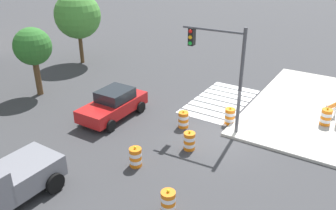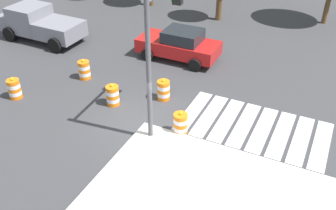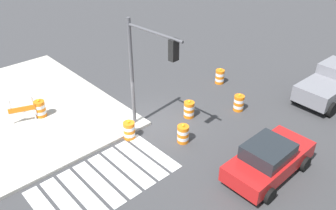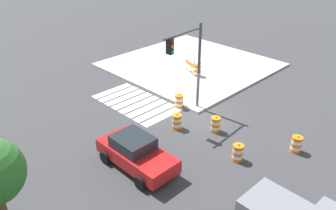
{
  "view_description": "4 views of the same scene",
  "coord_description": "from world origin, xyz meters",
  "px_view_note": "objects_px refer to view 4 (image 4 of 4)",
  "views": [
    {
      "loc": [
        -14.93,
        -6.05,
        9.27
      ],
      "look_at": [
        -0.04,
        3.23,
        0.99
      ],
      "focal_mm": 37.37,
      "sensor_mm": 36.0,
      "label": 1
    },
    {
      "loc": [
        6.29,
        -10.87,
        9.27
      ],
      "look_at": [
        0.63,
        0.88,
        0.65
      ],
      "focal_mm": 41.02,
      "sensor_mm": 36.0,
      "label": 2
    },
    {
      "loc": [
        9.16,
        11.27,
        10.02
      ],
      "look_at": [
        -0.49,
        0.77,
        1.34
      ],
      "focal_mm": 36.12,
      "sensor_mm": 36.0,
      "label": 3
    },
    {
      "loc": [
        -11.98,
        14.61,
        10.7
      ],
      "look_at": [
        0.99,
        1.7,
        0.93
      ],
      "focal_mm": 36.39,
      "sensor_mm": 36.0,
      "label": 4
    }
  ],
  "objects_px": {
    "traffic_barrel_crosswalk_end": "(179,101)",
    "traffic_barrel_median_far": "(177,122)",
    "traffic_barrel_far_curb": "(296,144)",
    "traffic_light_pole": "(188,56)",
    "traffic_barrel_on_sidewalk": "(197,70)",
    "construction_barricade": "(191,65)",
    "sports_car": "(136,153)",
    "traffic_barrel_median_near": "(238,153)",
    "traffic_barrel_near_corner": "(216,124)"
  },
  "relations": [
    {
      "from": "traffic_barrel_crosswalk_end",
      "to": "traffic_barrel_median_far",
      "type": "height_order",
      "value": "same"
    },
    {
      "from": "traffic_barrel_far_curb",
      "to": "traffic_light_pole",
      "type": "distance_m",
      "value": 7.69
    },
    {
      "from": "traffic_barrel_median_far",
      "to": "traffic_barrel_far_curb",
      "type": "height_order",
      "value": "same"
    },
    {
      "from": "traffic_barrel_median_far",
      "to": "traffic_light_pole",
      "type": "height_order",
      "value": "traffic_light_pole"
    },
    {
      "from": "traffic_barrel_on_sidewalk",
      "to": "construction_barricade",
      "type": "relative_size",
      "value": 0.71
    },
    {
      "from": "traffic_barrel_crosswalk_end",
      "to": "traffic_barrel_on_sidewalk",
      "type": "bearing_deg",
      "value": -62.38
    },
    {
      "from": "traffic_barrel_far_curb",
      "to": "traffic_light_pole",
      "type": "relative_size",
      "value": 0.19
    },
    {
      "from": "traffic_barrel_on_sidewalk",
      "to": "traffic_barrel_crosswalk_end",
      "type": "bearing_deg",
      "value": 117.62
    },
    {
      "from": "construction_barricade",
      "to": "traffic_light_pole",
      "type": "height_order",
      "value": "traffic_light_pole"
    },
    {
      "from": "traffic_barrel_far_curb",
      "to": "traffic_barrel_median_far",
      "type": "bearing_deg",
      "value": 24.76
    },
    {
      "from": "traffic_barrel_far_curb",
      "to": "traffic_light_pole",
      "type": "bearing_deg",
      "value": 9.87
    },
    {
      "from": "sports_car",
      "to": "construction_barricade",
      "type": "relative_size",
      "value": 3.01
    },
    {
      "from": "traffic_barrel_median_far",
      "to": "traffic_barrel_far_curb",
      "type": "relative_size",
      "value": 1.0
    },
    {
      "from": "traffic_barrel_crosswalk_end",
      "to": "traffic_barrel_median_near",
      "type": "height_order",
      "value": "same"
    },
    {
      "from": "traffic_barrel_crosswalk_end",
      "to": "traffic_barrel_on_sidewalk",
      "type": "relative_size",
      "value": 1.0
    },
    {
      "from": "traffic_barrel_crosswalk_end",
      "to": "construction_barricade",
      "type": "relative_size",
      "value": 0.71
    },
    {
      "from": "traffic_barrel_far_curb",
      "to": "traffic_barrel_crosswalk_end",
      "type": "bearing_deg",
      "value": 5.92
    },
    {
      "from": "traffic_barrel_near_corner",
      "to": "traffic_barrel_far_curb",
      "type": "bearing_deg",
      "value": -161.38
    },
    {
      "from": "traffic_barrel_near_corner",
      "to": "sports_car",
      "type": "bearing_deg",
      "value": 82.07
    },
    {
      "from": "traffic_barrel_near_corner",
      "to": "traffic_barrel_on_sidewalk",
      "type": "height_order",
      "value": "traffic_barrel_on_sidewalk"
    },
    {
      "from": "traffic_barrel_median_far",
      "to": "traffic_light_pole",
      "type": "distance_m",
      "value": 3.88
    },
    {
      "from": "sports_car",
      "to": "traffic_barrel_median_near",
      "type": "relative_size",
      "value": 4.22
    },
    {
      "from": "traffic_barrel_crosswalk_end",
      "to": "construction_barricade",
      "type": "distance_m",
      "value": 5.8
    },
    {
      "from": "traffic_barrel_crosswalk_end",
      "to": "construction_barricade",
      "type": "height_order",
      "value": "construction_barricade"
    },
    {
      "from": "sports_car",
      "to": "traffic_barrel_far_curb",
      "type": "distance_m",
      "value": 8.44
    },
    {
      "from": "traffic_barrel_near_corner",
      "to": "traffic_barrel_median_near",
      "type": "relative_size",
      "value": 1.0
    },
    {
      "from": "traffic_barrel_crosswalk_end",
      "to": "traffic_barrel_far_curb",
      "type": "height_order",
      "value": "same"
    },
    {
      "from": "traffic_barrel_on_sidewalk",
      "to": "construction_barricade",
      "type": "bearing_deg",
      "value": -15.95
    },
    {
      "from": "traffic_barrel_median_near",
      "to": "traffic_barrel_on_sidewalk",
      "type": "distance_m",
      "value": 10.69
    },
    {
      "from": "sports_car",
      "to": "traffic_barrel_on_sidewalk",
      "type": "distance_m",
      "value": 11.76
    },
    {
      "from": "sports_car",
      "to": "traffic_barrel_median_far",
      "type": "bearing_deg",
      "value": -75.36
    },
    {
      "from": "traffic_barrel_on_sidewalk",
      "to": "traffic_barrel_near_corner",
      "type": "bearing_deg",
      "value": 138.59
    },
    {
      "from": "traffic_barrel_far_curb",
      "to": "traffic_barrel_median_near",
      "type": "bearing_deg",
      "value": 58.25
    },
    {
      "from": "traffic_barrel_on_sidewalk",
      "to": "sports_car",
      "type": "bearing_deg",
      "value": 116.02
    },
    {
      "from": "traffic_barrel_crosswalk_end",
      "to": "traffic_barrel_median_far",
      "type": "distance_m",
      "value": 2.62
    },
    {
      "from": "traffic_barrel_median_near",
      "to": "traffic_light_pole",
      "type": "distance_m",
      "value": 6.31
    },
    {
      "from": "traffic_barrel_crosswalk_end",
      "to": "traffic_barrel_median_near",
      "type": "xyz_separation_m",
      "value": [
        -6.01,
        2.01,
        0.0
      ]
    },
    {
      "from": "traffic_barrel_median_near",
      "to": "traffic_barrel_on_sidewalk",
      "type": "xyz_separation_m",
      "value": [
        8.41,
        -6.59,
        0.15
      ]
    },
    {
      "from": "traffic_barrel_on_sidewalk",
      "to": "traffic_light_pole",
      "type": "relative_size",
      "value": 0.19
    },
    {
      "from": "traffic_barrel_crosswalk_end",
      "to": "traffic_light_pole",
      "type": "xyz_separation_m",
      "value": [
        -0.99,
        0.37,
        3.46
      ]
    },
    {
      "from": "traffic_barrel_near_corner",
      "to": "traffic_light_pole",
      "type": "bearing_deg",
      "value": -5.79
    },
    {
      "from": "traffic_barrel_near_corner",
      "to": "construction_barricade",
      "type": "distance_m",
      "value": 8.66
    },
    {
      "from": "traffic_barrel_crosswalk_end",
      "to": "traffic_barrel_far_curb",
      "type": "relative_size",
      "value": 1.0
    },
    {
      "from": "sports_car",
      "to": "traffic_barrel_far_curb",
      "type": "bearing_deg",
      "value": -126.34
    },
    {
      "from": "traffic_barrel_median_near",
      "to": "traffic_barrel_far_curb",
      "type": "height_order",
      "value": "same"
    },
    {
      "from": "construction_barricade",
      "to": "traffic_barrel_near_corner",
      "type": "bearing_deg",
      "value": 141.03
    },
    {
      "from": "traffic_barrel_crosswalk_end",
      "to": "traffic_light_pole",
      "type": "distance_m",
      "value": 3.62
    },
    {
      "from": "traffic_barrel_crosswalk_end",
      "to": "traffic_light_pole",
      "type": "relative_size",
      "value": 0.19
    },
    {
      "from": "sports_car",
      "to": "construction_barricade",
      "type": "bearing_deg",
      "value": -61.01
    },
    {
      "from": "traffic_barrel_far_curb",
      "to": "traffic_barrel_on_sidewalk",
      "type": "height_order",
      "value": "traffic_barrel_on_sidewalk"
    }
  ]
}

